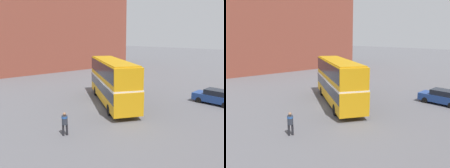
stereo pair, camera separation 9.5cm
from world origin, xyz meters
The scene contains 5 objects.
ground_plane centered at (0.00, 0.00, 0.00)m, with size 240.00×240.00×0.00m, color #5B5B60.
building_row_left centered at (-28.36, 8.92, 9.08)m, with size 10.02×34.03×18.14m.
double_decker_bus centered at (-0.65, 1.51, 2.63)m, with size 11.39×7.44×4.59m.
pedestrian_foreground centered at (3.18, -6.18, 1.05)m, with size 0.53×0.53×1.72m.
parked_car_kerb_near centered at (6.67, 9.55, 0.77)m, with size 4.41×2.11×1.54m.
Camera 2 is at (16.42, -13.02, 6.84)m, focal length 35.00 mm.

